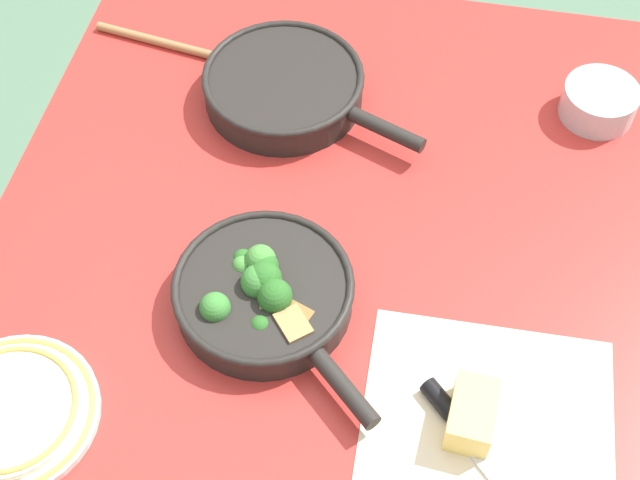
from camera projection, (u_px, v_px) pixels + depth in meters
name	position (u px, v px, depth m)	size (l,w,h in m)	color
ground_plane	(320.00, 450.00, 1.87)	(14.00, 14.00, 0.00)	#51755B
dining_table_red	(320.00, 279.00, 1.33)	(1.15, 0.97, 0.74)	#B72D28
skillet_broccoli	(265.00, 292.00, 1.19)	(0.29, 0.31, 0.08)	black
skillet_eggs	(285.00, 87.00, 1.42)	(0.26, 0.37, 0.06)	black
wooden_spoon	(221.00, 58.00, 1.48)	(0.09, 0.37, 0.02)	#996B42
parchment_sheet	(485.00, 457.00, 1.09)	(0.38, 0.32, 0.00)	beige
grater_knife	(469.00, 437.00, 1.09)	(0.19, 0.19, 0.02)	silver
cheese_block	(472.00, 415.00, 1.09)	(0.09, 0.06, 0.05)	#EACC66
dinner_plate_stack	(10.00, 412.00, 1.11)	(0.22, 0.22, 0.03)	silver
prep_bowl_steel	(599.00, 102.00, 1.40)	(0.12, 0.12, 0.05)	#B7B7BC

